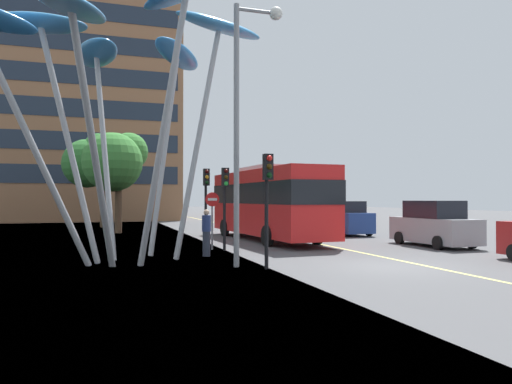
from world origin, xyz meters
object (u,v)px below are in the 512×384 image
at_px(street_lamp, 247,101).
at_px(no_entry_sign, 212,211).
at_px(red_bus, 267,200).
at_px(car_parked_far, 345,219).
at_px(pedestrian, 206,233).
at_px(car_parked_mid, 434,225).
at_px(car_side_street, 311,215).
at_px(traffic_light_kerb_near, 268,186).
at_px(traffic_light_island_mid, 206,190).
at_px(traffic_light_kerb_far, 225,191).
at_px(leaf_sculpture, 116,48).

height_order(street_lamp, no_entry_sign, street_lamp).
distance_m(red_bus, no_entry_sign, 5.47).
xyz_separation_m(car_parked_far, pedestrian, (-10.26, -8.17, -0.07)).
distance_m(car_parked_mid, car_side_street, 14.11).
bearing_deg(red_bus, traffic_light_kerb_near, -109.11).
xyz_separation_m(traffic_light_island_mid, no_entry_sign, (-0.22, -2.27, -0.97)).
distance_m(traffic_light_kerb_far, pedestrian, 2.56).
bearing_deg(no_entry_sign, car_side_street, 50.61).
xyz_separation_m(car_parked_mid, no_entry_sign, (-10.05, 1.58, 0.66)).
bearing_deg(traffic_light_island_mid, car_parked_mid, -21.39).
relative_size(leaf_sculpture, street_lamp, 1.36).
bearing_deg(traffic_light_kerb_near, traffic_light_island_mid, 90.89).
height_order(traffic_light_kerb_far, car_parked_mid, traffic_light_kerb_far).
height_order(traffic_light_island_mid, no_entry_sign, traffic_light_island_mid).
xyz_separation_m(leaf_sculpture, car_side_street, (14.34, 15.56, -6.42)).
bearing_deg(car_parked_far, no_entry_sign, -148.17).
distance_m(traffic_light_kerb_near, traffic_light_kerb_far, 5.58).
bearing_deg(traffic_light_kerb_near, car_side_street, 62.06).
bearing_deg(car_parked_mid, traffic_light_kerb_far, 174.39).
xyz_separation_m(red_bus, no_entry_sign, (-3.84, -3.86, -0.48)).
xyz_separation_m(traffic_light_kerb_near, no_entry_sign, (-0.35, 6.21, -0.94)).
bearing_deg(pedestrian, traffic_light_kerb_near, -74.82).
xyz_separation_m(leaf_sculpture, car_parked_far, (13.59, 8.95, -6.41)).
distance_m(leaf_sculpture, car_parked_far, 17.49).
bearing_deg(leaf_sculpture, car_parked_mid, 5.89).
bearing_deg(car_side_street, no_entry_sign, -129.39).
relative_size(leaf_sculpture, car_parked_mid, 2.56).
distance_m(traffic_light_island_mid, no_entry_sign, 2.48).
distance_m(red_bus, traffic_light_island_mid, 3.99).
distance_m(traffic_light_kerb_far, street_lamp, 5.52).
bearing_deg(traffic_light_kerb_near, no_entry_sign, 93.20).
xyz_separation_m(pedestrian, no_entry_sign, (0.73, 2.25, 0.74)).
bearing_deg(traffic_light_kerb_far, leaf_sculpture, -151.69).
relative_size(leaf_sculpture, pedestrian, 6.55).
bearing_deg(car_side_street, car_parked_mid, -90.96).
bearing_deg(leaf_sculpture, traffic_light_island_mid, 51.18).
relative_size(traffic_light_kerb_near, car_side_street, 0.79).
distance_m(traffic_light_kerb_near, car_side_street, 21.27).
bearing_deg(traffic_light_island_mid, car_side_street, 45.52).
xyz_separation_m(red_bus, car_parked_mid, (6.21, -5.44, -1.14)).
relative_size(car_parked_mid, car_parked_far, 1.13).
distance_m(leaf_sculpture, traffic_light_island_mid, 8.31).
xyz_separation_m(traffic_light_island_mid, car_parked_mid, (9.83, -3.85, -1.64)).
xyz_separation_m(leaf_sculpture, street_lamp, (3.98, -2.31, -2.02)).
xyz_separation_m(traffic_light_kerb_near, pedestrian, (-1.08, 3.96, -1.69)).
bearing_deg(car_parked_far, pedestrian, -141.49).
distance_m(car_parked_mid, car_parked_far, 7.52).
height_order(car_side_street, street_lamp, street_lamp).
xyz_separation_m(red_bus, car_parked_far, (5.70, 2.06, -1.16)).
bearing_deg(red_bus, traffic_light_kerb_far, -127.37).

